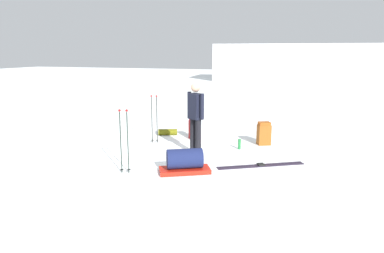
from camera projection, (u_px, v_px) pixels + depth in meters
ground_plane at (192, 156)px, 8.38m from camera, size 80.00×80.00×0.00m
distant_snow_ridge at (324, 63)px, 29.25m from camera, size 17.88×6.08×3.00m
skier_standing at (196, 115)px, 8.32m from camera, size 0.49×0.37×1.70m
ski_pair_near at (261, 165)px, 7.62m from camera, size 1.75×1.12×0.05m
backpack_large_dark at (264, 134)px, 9.32m from camera, size 0.40×0.37×0.60m
backpack_bright at (194, 129)px, 9.91m from camera, size 0.40×0.43×0.59m
ski_poles_planted_near at (124, 138)px, 7.07m from camera, size 0.21×0.11×1.30m
ski_poles_planted_far at (154, 116)px, 9.46m from camera, size 0.20×0.11×1.28m
gear_sled at (185, 162)px, 7.17m from camera, size 1.11×0.87×0.49m
sleeping_mat_rolled at (168, 132)px, 10.43m from camera, size 0.58×0.36×0.18m
thermos_bottle at (239, 144)px, 8.91m from camera, size 0.07×0.07×0.26m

